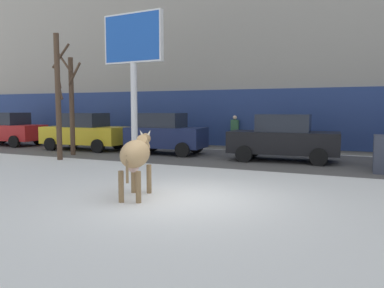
{
  "coord_description": "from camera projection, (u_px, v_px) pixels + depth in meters",
  "views": [
    {
      "loc": [
        3.71,
        -7.82,
        2.06
      ],
      "look_at": [
        -0.53,
        1.57,
        1.1
      ],
      "focal_mm": 35.65,
      "sensor_mm": 36.0,
      "label": 1
    }
  ],
  "objects": [
    {
      "name": "bare_tree_left_lot",
      "position": [
        59.0,
        94.0,
        15.2
      ],
      "size": [
        1.47,
        1.09,
        5.01
      ],
      "color": "#4C3828",
      "rests_on": "ground"
    },
    {
      "name": "billboard",
      "position": [
        133.0,
        47.0,
        14.03
      ],
      "size": [
        2.53,
        0.37,
        5.56
      ],
      "color": "silver",
      "rests_on": "ground"
    },
    {
      "name": "pedestrian_near_billboard",
      "position": [
        235.0,
        133.0,
        18.65
      ],
      "size": [
        0.36,
        0.24,
        1.73
      ],
      "color": "#282833",
      "rests_on": "ground"
    },
    {
      "name": "road_strip",
      "position": [
        262.0,
        160.0,
        15.4
      ],
      "size": [
        60.0,
        5.6,
        0.01
      ],
      "primitive_type": "cube",
      "color": "#514F4C",
      "rests_on": "ground"
    },
    {
      "name": "bare_tree_far_back",
      "position": [
        70.0,
        102.0,
        16.78
      ],
      "size": [
        1.2,
        0.91,
        4.53
      ],
      "color": "#4C3828",
      "rests_on": "ground"
    },
    {
      "name": "building_facade",
      "position": [
        292.0,
        25.0,
        20.3
      ],
      "size": [
        44.0,
        6.1,
        13.0
      ],
      "color": "gray",
      "rests_on": "ground"
    },
    {
      "name": "car_navy_hatchback",
      "position": [
        166.0,
        134.0,
        17.28
      ],
      "size": [
        3.61,
        2.11,
        1.86
      ],
      "color": "#19234C",
      "rests_on": "ground"
    },
    {
      "name": "ground_plane",
      "position": [
        185.0,
        198.0,
        8.8
      ],
      "size": [
        120.0,
        120.0,
        0.0
      ],
      "primitive_type": "plane",
      "color": "white"
    },
    {
      "name": "car_black_sedan",
      "position": [
        283.0,
        138.0,
        14.94
      ],
      "size": [
        4.31,
        2.2,
        1.84
      ],
      "color": "black",
      "rests_on": "ground"
    },
    {
      "name": "cow_tan",
      "position": [
        136.0,
        155.0,
        8.83
      ],
      "size": [
        0.99,
        1.93,
        1.54
      ],
      "color": "tan",
      "rests_on": "ground"
    },
    {
      "name": "car_yellow_sedan",
      "position": [
        84.0,
        132.0,
        19.01
      ],
      "size": [
        4.31,
        2.2,
        1.84
      ],
      "color": "gold",
      "rests_on": "ground"
    },
    {
      "name": "car_red_sedan",
      "position": [
        7.0,
        129.0,
        21.42
      ],
      "size": [
        4.31,
        2.2,
        1.84
      ],
      "color": "red",
      "rests_on": "ground"
    }
  ]
}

